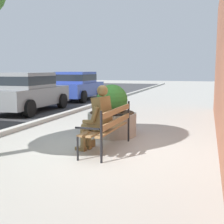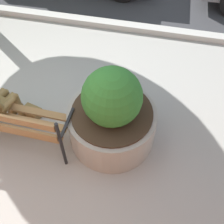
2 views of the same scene
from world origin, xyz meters
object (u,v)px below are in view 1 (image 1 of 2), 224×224
(bronze_statue_seated, at_px, (97,120))
(concrete_planter, at_px, (112,115))
(parked_car_grey, at_px, (27,91))
(parked_car_blue, at_px, (77,85))
(park_bench, at_px, (109,125))

(bronze_statue_seated, distance_m, concrete_planter, 1.63)
(parked_car_grey, xyz_separation_m, parked_car_blue, (4.82, 0.00, 0.00))
(park_bench, relative_size, concrete_planter, 1.39)
(parked_car_blue, bearing_deg, bronze_statue_seated, -153.66)
(parked_car_grey, distance_m, parked_car_blue, 4.82)
(park_bench, relative_size, parked_car_grey, 0.44)
(bronze_statue_seated, xyz_separation_m, concrete_planter, (1.61, 0.19, -0.16))
(bronze_statue_seated, relative_size, parked_car_grey, 0.33)
(park_bench, relative_size, parked_car_blue, 0.44)
(park_bench, height_order, parked_car_blue, parked_car_blue)
(bronze_statue_seated, distance_m, parked_car_grey, 6.70)
(bronze_statue_seated, bearing_deg, concrete_planter, 6.68)
(bronze_statue_seated, relative_size, concrete_planter, 1.05)
(concrete_planter, distance_m, parked_car_blue, 9.16)
(parked_car_grey, bearing_deg, park_bench, -132.57)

